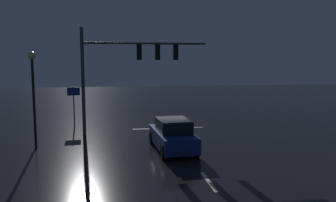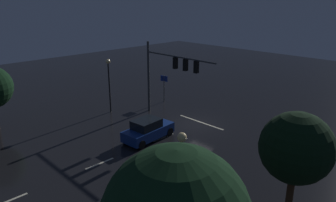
# 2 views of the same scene
# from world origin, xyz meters

# --- Properties ---
(ground_plane) EXTENTS (80.00, 80.00, 0.00)m
(ground_plane) POSITION_xyz_m (0.00, 0.00, 0.00)
(ground_plane) COLOR black
(traffic_signal_assembly) EXTENTS (8.07, 0.47, 6.85)m
(traffic_signal_assembly) POSITION_xyz_m (2.78, 0.50, 4.71)
(traffic_signal_assembly) COLOR #383A3D
(traffic_signal_assembly) RESTS_ON ground_plane
(lane_dash_far) EXTENTS (0.16, 2.20, 0.01)m
(lane_dash_far) POSITION_xyz_m (0.00, 4.00, 0.00)
(lane_dash_far) COLOR beige
(lane_dash_far) RESTS_ON ground_plane
(lane_dash_mid) EXTENTS (0.16, 2.20, 0.01)m
(lane_dash_mid) POSITION_xyz_m (0.00, 10.00, 0.00)
(lane_dash_mid) COLOR beige
(lane_dash_mid) RESTS_ON ground_plane
(stop_bar) EXTENTS (5.00, 0.16, 0.01)m
(stop_bar) POSITION_xyz_m (0.00, -0.69, 0.00)
(stop_bar) COLOR beige
(stop_bar) RESTS_ON ground_plane
(car_approaching) EXTENTS (2.19, 4.48, 1.70)m
(car_approaching) POSITION_xyz_m (0.63, 5.08, 0.80)
(car_approaching) COLOR navy
(car_approaching) RESTS_ON ground_plane
(street_lamp_right_kerb) EXTENTS (0.44, 0.44, 5.25)m
(street_lamp_right_kerb) POSITION_xyz_m (8.00, 3.49, 3.65)
(street_lamp_right_kerb) COLOR black
(street_lamp_right_kerb) RESTS_ON ground_plane
(route_sign) EXTENTS (0.90, 0.19, 2.90)m
(route_sign) POSITION_xyz_m (6.66, -2.51, 2.09)
(route_sign) COLOR #383A3D
(route_sign) RESTS_ON ground_plane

